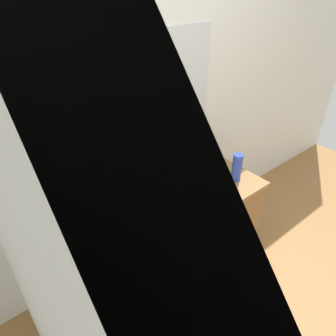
{
  "coord_description": "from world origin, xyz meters",
  "views": [
    {
      "loc": [
        -0.93,
        -1.24,
        2.02
      ],
      "look_at": [
        0.09,
        0.03,
        0.96
      ],
      "focal_mm": 32.61,
      "sensor_mm": 36.0,
      "label": 1
    }
  ],
  "objects_px": {
    "cell_phone": "(200,201)",
    "book_stack_tall": "(150,180)",
    "book_stack_side": "(196,166)",
    "mug": "(81,217)",
    "computer_mouse": "(183,181)",
    "book_stack_keyboard_riser": "(158,201)",
    "desk": "(200,217)",
    "water_bottle": "(237,167)",
    "laptop": "(144,154)",
    "keyboard": "(157,189)"
  },
  "relations": [
    {
      "from": "keyboard",
      "to": "mug",
      "type": "bearing_deg",
      "value": 160.14
    },
    {
      "from": "book_stack_side",
      "to": "computer_mouse",
      "type": "xyz_separation_m",
      "value": [
        -0.13,
        -0.01,
        -0.07
      ]
    },
    {
      "from": "book_stack_side",
      "to": "water_bottle",
      "type": "relative_size",
      "value": 1.2
    },
    {
      "from": "book_stack_tall",
      "to": "laptop",
      "type": "relative_size",
      "value": 0.69
    },
    {
      "from": "book_stack_tall",
      "to": "keyboard",
      "type": "distance_m",
      "value": 0.17
    },
    {
      "from": "desk",
      "to": "book_stack_side",
      "type": "xyz_separation_m",
      "value": [
        -0.01,
        0.07,
        0.44
      ]
    },
    {
      "from": "book_stack_side",
      "to": "keyboard",
      "type": "xyz_separation_m",
      "value": [
        -0.44,
        -0.12,
        0.08
      ]
    },
    {
      "from": "laptop",
      "to": "cell_phone",
      "type": "relative_size",
      "value": 2.49
    },
    {
      "from": "book_stack_keyboard_riser",
      "to": "laptop",
      "type": "bearing_deg",
      "value": 73.56
    },
    {
      "from": "laptop",
      "to": "keyboard",
      "type": "xyz_separation_m",
      "value": [
        -0.07,
        -0.22,
        -0.11
      ]
    },
    {
      "from": "book_stack_keyboard_riser",
      "to": "book_stack_side",
      "type": "xyz_separation_m",
      "value": [
        0.44,
        0.13,
        0.01
      ]
    },
    {
      "from": "book_stack_side",
      "to": "computer_mouse",
      "type": "distance_m",
      "value": 0.14
    },
    {
      "from": "desk",
      "to": "cell_phone",
      "type": "distance_m",
      "value": 0.44
    },
    {
      "from": "book_stack_tall",
      "to": "mug",
      "type": "bearing_deg",
      "value": 176.43
    },
    {
      "from": "book_stack_tall",
      "to": "book_stack_keyboard_riser",
      "type": "distance_m",
      "value": 0.18
    },
    {
      "from": "desk",
      "to": "book_stack_side",
      "type": "bearing_deg",
      "value": 97.39
    },
    {
      "from": "laptop",
      "to": "computer_mouse",
      "type": "xyz_separation_m",
      "value": [
        0.24,
        -0.1,
        -0.26
      ]
    },
    {
      "from": "book_stack_side",
      "to": "book_stack_tall",
      "type": "bearing_deg",
      "value": 175.07
    },
    {
      "from": "book_stack_keyboard_riser",
      "to": "computer_mouse",
      "type": "height_order",
      "value": "book_stack_keyboard_riser"
    },
    {
      "from": "book_stack_side",
      "to": "laptop",
      "type": "relative_size",
      "value": 0.71
    },
    {
      "from": "book_stack_tall",
      "to": "book_stack_side",
      "type": "distance_m",
      "value": 0.38
    },
    {
      "from": "computer_mouse",
      "to": "desk",
      "type": "bearing_deg",
      "value": -23.7
    },
    {
      "from": "water_bottle",
      "to": "cell_phone",
      "type": "xyz_separation_m",
      "value": [
        -0.37,
        -0.03,
        -0.1
      ]
    },
    {
      "from": "computer_mouse",
      "to": "cell_phone",
      "type": "distance_m",
      "value": 0.23
    },
    {
      "from": "book_stack_keyboard_riser",
      "to": "water_bottle",
      "type": "relative_size",
      "value": 1.25
    },
    {
      "from": "book_stack_side",
      "to": "laptop",
      "type": "height_order",
      "value": "laptop"
    },
    {
      "from": "book_stack_keyboard_riser",
      "to": "computer_mouse",
      "type": "distance_m",
      "value": 0.34
    },
    {
      "from": "desk",
      "to": "water_bottle",
      "type": "relative_size",
      "value": 6.97
    },
    {
      "from": "book_stack_tall",
      "to": "water_bottle",
      "type": "xyz_separation_m",
      "value": [
        0.56,
        -0.24,
        -0.02
      ]
    },
    {
      "from": "book_stack_keyboard_riser",
      "to": "computer_mouse",
      "type": "bearing_deg",
      "value": 21.92
    },
    {
      "from": "cell_phone",
      "to": "book_stack_side",
      "type": "bearing_deg",
      "value": 22.55
    },
    {
      "from": "keyboard",
      "to": "water_bottle",
      "type": "relative_size",
      "value": 2.08
    },
    {
      "from": "cell_phone",
      "to": "book_stack_keyboard_riser",
      "type": "bearing_deg",
      "value": 128.82
    },
    {
      "from": "book_stack_keyboard_riser",
      "to": "desk",
      "type": "bearing_deg",
      "value": 8.17
    },
    {
      "from": "laptop",
      "to": "water_bottle",
      "type": "relative_size",
      "value": 1.68
    },
    {
      "from": "keyboard",
      "to": "computer_mouse",
      "type": "height_order",
      "value": "keyboard"
    },
    {
      "from": "desk",
      "to": "keyboard",
      "type": "distance_m",
      "value": 0.69
    },
    {
      "from": "mug",
      "to": "cell_phone",
      "type": "relative_size",
      "value": 0.8
    },
    {
      "from": "keyboard",
      "to": "mug",
      "type": "relative_size",
      "value": 3.88
    },
    {
      "from": "book_stack_tall",
      "to": "cell_phone",
      "type": "relative_size",
      "value": 1.73
    },
    {
      "from": "mug",
      "to": "cell_phone",
      "type": "distance_m",
      "value": 0.73
    },
    {
      "from": "mug",
      "to": "cell_phone",
      "type": "xyz_separation_m",
      "value": [
        0.67,
        -0.29,
        -0.04
      ]
    },
    {
      "from": "mug",
      "to": "water_bottle",
      "type": "height_order",
      "value": "water_bottle"
    },
    {
      "from": "book_stack_side",
      "to": "laptop",
      "type": "xyz_separation_m",
      "value": [
        -0.37,
        0.1,
        0.19
      ]
    },
    {
      "from": "book_stack_side",
      "to": "mug",
      "type": "distance_m",
      "value": 0.85
    },
    {
      "from": "water_bottle",
      "to": "cell_phone",
      "type": "distance_m",
      "value": 0.38
    },
    {
      "from": "cell_phone",
      "to": "book_stack_tall",
      "type": "bearing_deg",
      "value": 96.7
    },
    {
      "from": "book_stack_side",
      "to": "mug",
      "type": "xyz_separation_m",
      "value": [
        -0.85,
        0.06,
        -0.04
      ]
    },
    {
      "from": "computer_mouse",
      "to": "water_bottle",
      "type": "height_order",
      "value": "water_bottle"
    },
    {
      "from": "book_stack_tall",
      "to": "keyboard",
      "type": "xyz_separation_m",
      "value": [
        -0.06,
        -0.15,
        0.05
      ]
    }
  ]
}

